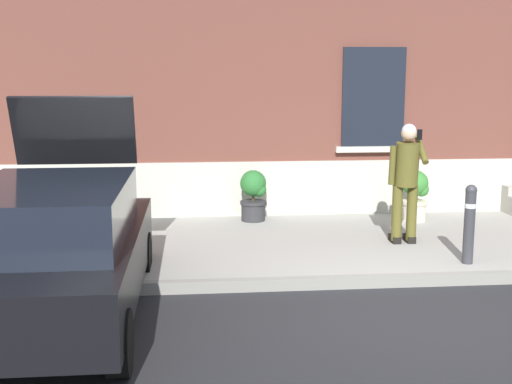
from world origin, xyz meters
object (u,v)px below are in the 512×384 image
object	(u,v)px
planter_olive	(88,199)
planter_cream	(415,194)
bollard_near_person	(470,221)
person_on_phone	(406,176)
planter_charcoal	(254,194)
bollard_far_left	(121,229)
hatchback_car_black	(55,248)

from	to	relation	value
planter_olive	planter_cream	world-z (taller)	same
bollard_near_person	planter_olive	xyz separation A→B (m)	(-5.27, 2.59, -0.11)
bollard_near_person	planter_cream	world-z (taller)	bollard_near_person
person_on_phone	planter_olive	size ratio (longest dim) A/B	2.04
planter_charcoal	person_on_phone	bearing A→B (deg)	-40.01
planter_olive	bollard_far_left	bearing A→B (deg)	-72.67
bollard_far_left	planter_olive	bearing A→B (deg)	107.33
hatchback_car_black	planter_olive	xyz separation A→B (m)	(-0.25, 3.78, -0.19)
person_on_phone	planter_charcoal	bearing A→B (deg)	126.80
hatchback_car_black	planter_olive	distance (m)	3.80
hatchback_car_black	person_on_phone	world-z (taller)	hatchback_car_black
planter_charcoal	planter_cream	distance (m)	2.72
bollard_near_person	planter_olive	distance (m)	5.87
bollard_near_person	person_on_phone	world-z (taller)	person_on_phone
person_on_phone	planter_cream	xyz separation A→B (m)	(0.66, 1.47, -0.55)
hatchback_car_black	person_on_phone	bearing A→B (deg)	26.87
hatchback_car_black	planter_cream	size ratio (longest dim) A/B	4.73
planter_cream	planter_charcoal	bearing A→B (deg)	174.62
planter_olive	planter_charcoal	distance (m)	2.72
bollard_near_person	person_on_phone	xyz separation A→B (m)	(-0.51, 1.09, 0.44)
hatchback_car_black	bollard_near_person	world-z (taller)	hatchback_car_black
planter_olive	planter_charcoal	size ratio (longest dim) A/B	1.00
bollard_far_left	planter_olive	size ratio (longest dim) A/B	1.22
bollard_near_person	bollard_far_left	xyz separation A→B (m)	(-4.46, 0.00, 0.00)
bollard_far_left	person_on_phone	bearing A→B (deg)	15.37
bollard_near_person	person_on_phone	bearing A→B (deg)	115.02
hatchback_car_black	planter_charcoal	distance (m)	4.70
planter_charcoal	hatchback_car_black	bearing A→B (deg)	-121.50
bollard_near_person	planter_charcoal	world-z (taller)	bollard_near_person
person_on_phone	planter_cream	bearing A→B (deg)	52.71
person_on_phone	planter_charcoal	world-z (taller)	person_on_phone
person_on_phone	hatchback_car_black	bearing A→B (deg)	-166.32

